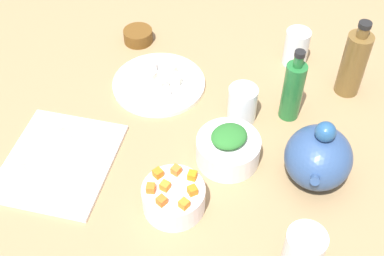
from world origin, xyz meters
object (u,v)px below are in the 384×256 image
bowl_carrots (174,198)px  teapot (318,157)px  drinking_glass_1 (242,104)px  cutting_board (60,161)px  bottle_1 (293,90)px  plate_tofu (159,84)px  bowl_small_side (138,36)px  drinking_glass_2 (296,47)px  bottle_0 (354,63)px  bowl_greens (228,150)px

bowl_carrots → teapot: size_ratio=0.77×
drinking_glass_1 → cutting_board: bearing=-54.3°
bowl_carrots → bottle_1: 40.14cm
cutting_board → plate_tofu: plate_tofu is taller
bowl_carrots → bowl_small_side: 59.61cm
plate_tofu → drinking_glass_2: (-20.34, 33.18, 4.62)cm
plate_tofu → drinking_glass_1: 24.91cm
plate_tofu → bowl_carrots: bearing=24.4°
cutting_board → plate_tofu: 34.65cm
plate_tofu → drinking_glass_2: size_ratio=2.38×
drinking_glass_1 → bowl_small_side: bearing=-121.2°
plate_tofu → bottle_0: bearing=104.9°
bowl_small_side → teapot: size_ratio=0.49×
plate_tofu → bowl_carrots: (35.74, 16.18, 2.48)cm
cutting_board → drinking_glass_2: 70.12cm
plate_tofu → bowl_carrots: size_ratio=1.84×
cutting_board → bowl_small_side: (-48.65, 0.92, 1.41)cm
teapot → bottle_0: bearing=172.0°
bottle_0 → drinking_glass_1: bottle_0 is taller
plate_tofu → bowl_carrots: 39.31cm
bottle_0 → drinking_glass_2: 17.41cm
drinking_glass_2 → bottle_0: bearing=63.9°
bowl_greens → bowl_small_side: (-36.09, -36.26, -1.33)cm
bottle_1 → bowl_carrots: bearing=-28.5°
bowl_greens → drinking_glass_1: drinking_glass_1 is taller
teapot → bowl_small_side: bearing=-122.0°
plate_tofu → bowl_small_side: (-16.62, -12.28, 1.31)cm
teapot → drinking_glass_1: teapot is taller
plate_tofu → bowl_small_side: bearing=-143.5°
cutting_board → bottle_1: 58.15cm
teapot → bottle_1: 19.87cm
plate_tofu → bowl_small_side: bowl_small_side is taller
cutting_board → bowl_small_side: bearing=178.9°
cutting_board → teapot: size_ratio=1.62×
bowl_greens → drinking_glass_2: 40.92cm
cutting_board → drinking_glass_2: bearing=138.5°
drinking_glass_1 → bowl_carrots: bearing=-14.4°
cutting_board → bowl_small_side: size_ratio=3.33×
bowl_carrots → bottle_1: size_ratio=0.66×
plate_tofu → bottle_1: (0.81, 35.18, 7.98)cm
bottle_0 → bottle_1: bearing=-43.9°
teapot → bowl_carrots: bearing=-58.2°
bowl_carrots → teapot: (-17.21, 27.79, 3.66)cm
plate_tofu → bottle_0: 50.82cm
bowl_carrots → teapot: teapot is taller
bowl_small_side → drinking_glass_2: drinking_glass_2 is taller
cutting_board → bottle_0: bearing=126.1°
teapot → drinking_glass_2: size_ratio=1.67×
cutting_board → teapot: bearing=103.3°
bowl_greens → bowl_small_side: bowl_greens is taller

